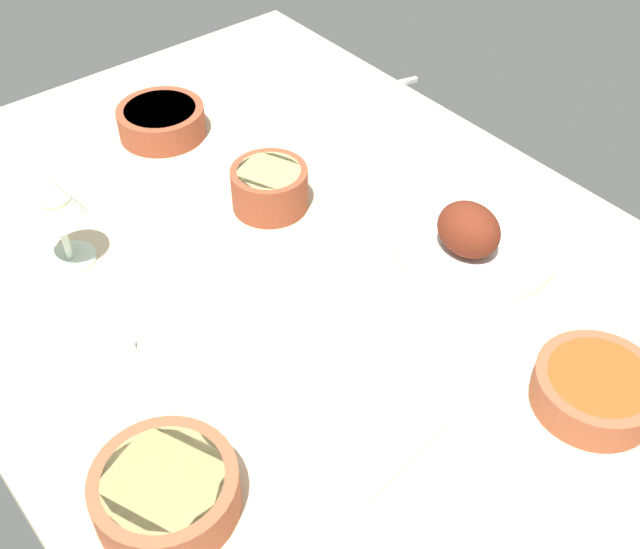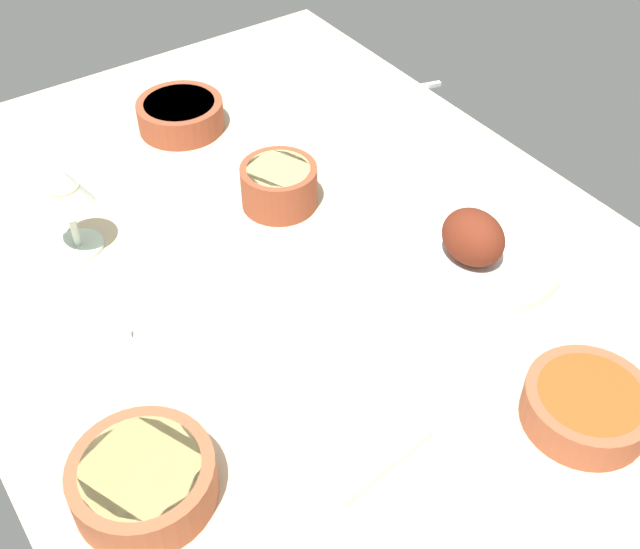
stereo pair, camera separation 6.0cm
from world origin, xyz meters
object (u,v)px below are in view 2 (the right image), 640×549
(bowl_soup, at_px, (587,405))
(fork_loose, at_px, (394,92))
(spoon_loose, at_px, (56,341))
(plate_far_side, at_px, (477,247))
(bowl_onions, at_px, (181,114))
(wine_glass, at_px, (64,191))
(folded_napkin, at_px, (328,413))
(bowl_potatoes, at_px, (279,184))
(bowl_pasta, at_px, (143,479))

(bowl_soup, height_order, fork_loose, bowl_soup)
(bowl_soup, height_order, spoon_loose, bowl_soup)
(plate_far_side, relative_size, bowl_onions, 1.60)
(plate_far_side, bearing_deg, wine_glass, 52.39)
(wine_glass, distance_m, folded_napkin, 0.46)
(plate_far_side, xyz_separation_m, spoon_loose, (0.18, 0.53, -0.02))
(bowl_onions, bearing_deg, folded_napkin, 167.33)
(folded_napkin, bearing_deg, bowl_potatoes, -24.69)
(plate_far_side, relative_size, folded_napkin, 1.15)
(spoon_loose, bearing_deg, plate_far_side, 7.94)
(bowl_potatoes, distance_m, spoon_loose, 0.39)
(plate_far_side, height_order, wine_glass, wine_glass)
(wine_glass, height_order, fork_loose, wine_glass)
(plate_far_side, height_order, bowl_onions, plate_far_side)
(spoon_loose, bearing_deg, fork_loose, 44.54)
(bowl_onions, height_order, wine_glass, wine_glass)
(bowl_soup, xyz_separation_m, fork_loose, (0.68, -0.27, -0.02))
(spoon_loose, bearing_deg, wine_glass, 86.08)
(bowl_potatoes, distance_m, bowl_soup, 0.53)
(bowl_pasta, distance_m, wine_glass, 0.43)
(plate_far_side, height_order, folded_napkin, plate_far_side)
(fork_loose, bearing_deg, bowl_onions, -2.15)
(folded_napkin, bearing_deg, plate_far_side, -72.67)
(plate_far_side, xyz_separation_m, folded_napkin, (-0.10, 0.32, -0.02))
(bowl_soup, distance_m, wine_glass, 0.71)
(bowl_pasta, xyz_separation_m, bowl_potatoes, (0.34, -0.38, 0.01))
(bowl_onions, xyz_separation_m, spoon_loose, (-0.34, 0.35, -0.02))
(folded_napkin, distance_m, fork_loose, 0.72)
(bowl_soup, bearing_deg, bowl_potatoes, 7.63)
(plate_far_side, relative_size, bowl_pasta, 1.50)
(wine_glass, distance_m, fork_loose, 0.63)
(bowl_potatoes, bearing_deg, folded_napkin, 155.31)
(bowl_soup, bearing_deg, fork_loose, -21.37)
(plate_far_side, bearing_deg, bowl_soup, 162.81)
(wine_glass, height_order, folded_napkin, wine_glass)
(folded_napkin, distance_m, spoon_loose, 0.35)
(bowl_soup, xyz_separation_m, wine_glass, (0.61, 0.36, 0.07))
(bowl_pasta, relative_size, spoon_loose, 0.82)
(bowl_onions, height_order, folded_napkin, bowl_onions)
(bowl_onions, height_order, fork_loose, bowl_onions)
(bowl_soup, bearing_deg, wine_glass, 30.49)
(folded_napkin, bearing_deg, spoon_loose, 36.96)
(bowl_pasta, relative_size, bowl_onions, 1.06)
(bowl_soup, relative_size, folded_napkin, 0.72)
(bowl_pasta, xyz_separation_m, bowl_onions, (0.60, -0.36, -0.00))
(bowl_pasta, height_order, fork_loose, bowl_pasta)
(bowl_potatoes, xyz_separation_m, spoon_loose, (-0.08, 0.38, -0.03))
(bowl_pasta, bearing_deg, bowl_onions, -30.53)
(bowl_onions, bearing_deg, bowl_pasta, 149.47)
(plate_far_side, xyz_separation_m, bowl_pasta, (-0.07, 0.53, 0.00))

